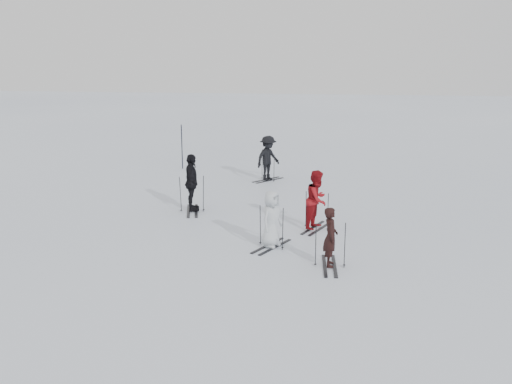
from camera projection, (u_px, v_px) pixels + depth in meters
ground at (251, 231)px, 17.42m from camera, size 120.00×120.00×0.00m
skier_near_dark at (330, 238)px, 14.39m from camera, size 0.40×0.58×1.53m
skier_red at (317, 200)px, 17.48m from camera, size 0.97×1.08×1.82m
skier_grey at (271, 220)px, 15.86m from camera, size 0.79×0.92×1.59m
skier_uphill_left at (192, 183)px, 19.41m from camera, size 0.75×1.23×1.97m
skier_uphill_far at (268, 159)px, 24.20m from camera, size 1.30×1.39×1.88m
skis_near_dark at (330, 244)px, 14.43m from camera, size 1.69×0.98×1.20m
skis_red at (317, 210)px, 17.55m from camera, size 1.86×1.43×1.20m
skis_grey at (271, 226)px, 15.90m from camera, size 1.88×1.52×1.22m
skis_uphill_left at (192, 193)px, 19.49m from camera, size 1.92×1.32×1.27m
skis_uphill_far at (268, 167)px, 24.28m from camera, size 1.82×1.70×1.20m
piste_marker at (182, 147)px, 26.66m from camera, size 0.06×0.06×2.07m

